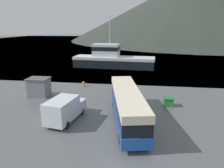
% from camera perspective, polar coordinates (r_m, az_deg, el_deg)
% --- Properties ---
extents(water_surface, '(240.00, 240.00, 0.00)m').
position_cam_1_polar(water_surface, '(152.85, 7.70, 12.36)').
color(water_surface, '#3D5160').
rests_on(water_surface, ground).
extents(hill_backdrop, '(176.43, 176.43, 44.66)m').
position_cam_1_polar(hill_backdrop, '(164.32, 22.40, 19.41)').
color(hill_backdrop, '#2D332D').
rests_on(hill_backdrop, ground).
extents(tour_bus, '(4.78, 12.32, 3.31)m').
position_cam_1_polar(tour_bus, '(20.69, 4.34, -5.70)').
color(tour_bus, '#194799').
rests_on(tour_bus, ground).
extents(delivery_van, '(3.06, 5.73, 2.55)m').
position_cam_1_polar(delivery_van, '(21.37, -13.35, -6.90)').
color(delivery_van, silver).
rests_on(delivery_van, ground).
extents(fishing_boat, '(19.63, 6.36, 12.08)m').
position_cam_1_polar(fishing_boat, '(48.44, 0.06, 7.22)').
color(fishing_boat, black).
rests_on(fishing_boat, water_surface).
extents(storage_bin, '(1.25, 1.12, 1.06)m').
position_cam_1_polar(storage_bin, '(25.86, 15.77, -4.88)').
color(storage_bin, '#287F3D').
rests_on(storage_bin, ground).
extents(dock_kiosk, '(2.97, 2.30, 2.61)m').
position_cam_1_polar(dock_kiosk, '(30.00, -20.13, -0.81)').
color(dock_kiosk, slate).
rests_on(dock_kiosk, ground).
extents(mooring_bollard, '(0.45, 0.45, 0.83)m').
position_cam_1_polar(mooring_bollard, '(33.26, -8.08, 0.07)').
color(mooring_bollard, '#B29919').
rests_on(mooring_bollard, ground).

